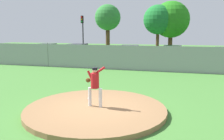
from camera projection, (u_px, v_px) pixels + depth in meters
The scene contains 15 objects.
ground_plane at pixel (127, 81), 14.96m from camera, with size 80.00×80.00×0.00m, color #427A33.
asphalt_strip at pixel (145, 63), 23.04m from camera, with size 44.00×7.00×0.01m, color #2B2B2D.
pitchers_mound at pixel (96, 109), 9.25m from camera, with size 5.51×5.51×0.19m, color olive.
pitcher_youth at pixel (95, 83), 9.16m from camera, with size 0.82×0.32×1.62m.
baseball at pixel (88, 98), 10.28m from camera, with size 0.07×0.07×0.07m, color white.
chainlink_fence at pixel (138, 58), 18.60m from camera, with size 39.85×0.07×2.09m.
parked_car_white at pixel (77, 53), 24.53m from camera, with size 1.90×4.17×1.79m.
parked_car_red at pixel (129, 55), 22.82m from camera, with size 2.09×4.72×1.74m.
parked_car_slate at pixel (45, 52), 25.50m from camera, with size 1.90×4.29×1.74m.
parked_car_charcoal at pixel (172, 56), 21.78m from camera, with size 1.88×4.59×1.76m.
traffic_cone_orange at pixel (102, 61), 22.61m from camera, with size 0.40×0.40×0.55m.
traffic_light_near at pixel (83, 29), 29.06m from camera, with size 0.28×0.46×4.94m.
tree_tall_centre at pixel (108, 18), 33.33m from camera, with size 3.65×3.65×6.81m.
tree_slender_far at pixel (158, 20), 30.16m from camera, with size 3.78×3.78×6.43m.
tree_broad_right at pixel (171, 20), 30.69m from camera, with size 4.75×4.75×6.95m.
Camera 1 is at (2.99, -8.37, 3.15)m, focal length 37.77 mm.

